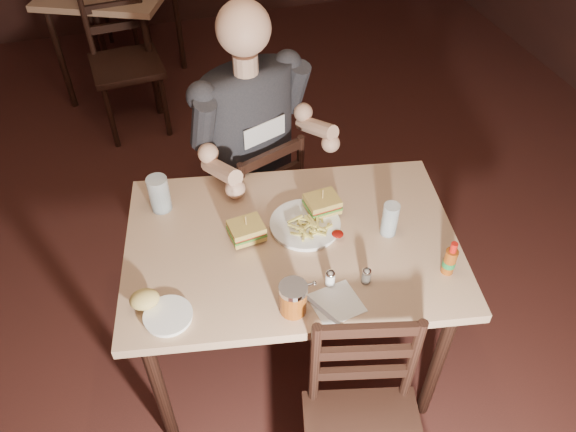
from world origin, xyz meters
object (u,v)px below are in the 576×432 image
object	(u,v)px
bg_chair_far	(115,0)
glass_left	(159,194)
syrup_dispenser	(293,298)
side_plate	(168,317)
bg_chair_near	(126,65)
hot_sauce	(451,258)
dinner_plate	(305,225)
glass_right	(390,219)
chair_far	(252,201)
main_table	(292,255)
diner	(254,119)

from	to	relation	value
bg_chair_far	glass_left	size ratio (longest dim) A/B	5.95
syrup_dispenser	side_plate	size ratio (longest dim) A/B	0.77
bg_chair_near	hot_sauce	xyz separation A→B (m)	(0.96, -2.34, 0.37)
hot_sauce	syrup_dispenser	size ratio (longest dim) A/B	1.18
glass_left	hot_sauce	bearing A→B (deg)	-33.68
dinner_plate	glass_right	size ratio (longest dim) A/B	1.90
chair_far	glass_left	size ratio (longest dim) A/B	5.68
main_table	glass_left	xyz separation A→B (m)	(-0.43, 0.31, 0.15)
dinner_plate	hot_sauce	world-z (taller)	hot_sauce
main_table	glass_right	distance (m)	0.39
chair_far	hot_sauce	xyz separation A→B (m)	(0.48, -0.92, 0.42)
bg_chair_far	syrup_dispenser	xyz separation A→B (m)	(0.40, -3.45, 0.39)
glass_right	dinner_plate	bearing A→B (deg)	157.88
syrup_dispenser	main_table	bearing A→B (deg)	83.95
main_table	hot_sauce	xyz separation A→B (m)	(0.47, -0.29, 0.15)
diner	main_table	bearing A→B (deg)	-111.15
glass_right	hot_sauce	xyz separation A→B (m)	(0.12, -0.23, 0.00)
main_table	chair_far	size ratio (longest dim) A/B	1.60
bg_chair_far	hot_sauce	distance (m)	3.60
bg_chair_near	diner	bearing A→B (deg)	-75.93
chair_far	side_plate	distance (m)	1.03
chair_far	hot_sauce	size ratio (longest dim) A/B	5.94
chair_far	hot_sauce	bearing A→B (deg)	97.40
hot_sauce	syrup_dispenser	xyz separation A→B (m)	(-0.56, -0.00, -0.01)
syrup_dispenser	side_plate	world-z (taller)	syrup_dispenser
chair_far	glass_left	xyz separation A→B (m)	(-0.42, -0.31, 0.43)
side_plate	chair_far	bearing A→B (deg)	60.70
chair_far	diner	bearing A→B (deg)	90.00
bg_chair_near	side_plate	bearing A→B (deg)	-94.30
hot_sauce	side_plate	xyz separation A→B (m)	(-0.95, 0.08, -0.06)
bg_chair_far	side_plate	bearing A→B (deg)	109.57
bg_chair_near	glass_left	size ratio (longest dim) A/B	6.36
dinner_plate	syrup_dispenser	distance (m)	0.39
hot_sauce	bg_chair_far	bearing A→B (deg)	105.54
dinner_plate	side_plate	size ratio (longest dim) A/B	1.67
diner	glass_left	distance (m)	0.52
glass_left	glass_right	distance (m)	0.87
bg_chair_near	glass_left	xyz separation A→B (m)	(0.05, -1.74, 0.38)
chair_far	side_plate	size ratio (longest dim) A/B	5.39
side_plate	dinner_plate	bearing A→B (deg)	26.06
dinner_plate	glass_left	size ratio (longest dim) A/B	1.75
main_table	hot_sauce	world-z (taller)	hot_sauce
bg_chair_near	side_plate	distance (m)	2.28
glass_left	bg_chair_far	bearing A→B (deg)	91.01
glass_left	hot_sauce	size ratio (longest dim) A/B	1.05
glass_left	hot_sauce	xyz separation A→B (m)	(0.91, -0.60, -0.00)
dinner_plate	glass_right	distance (m)	0.31
bg_chair_far	bg_chair_near	size ratio (longest dim) A/B	0.94
dinner_plate	side_plate	world-z (taller)	dinner_plate
dinner_plate	main_table	bearing A→B (deg)	-141.05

